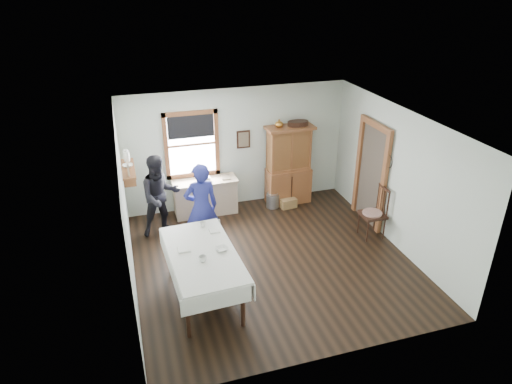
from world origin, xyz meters
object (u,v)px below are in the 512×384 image
at_px(wicker_basket, 288,203).
at_px(work_counter, 205,197).
at_px(dining_table, 204,274).
at_px(pail, 273,201).
at_px(china_hutch, 289,165).
at_px(figure_dark, 160,198).
at_px(spindle_chair, 373,212).
at_px(woman_blue, 202,210).

bearing_deg(wicker_basket, work_counter, 171.67).
xyz_separation_m(dining_table, pail, (2.11, 2.65, -0.26)).
bearing_deg(china_hutch, work_counter, 178.32).
distance_m(wicker_basket, figure_dark, 2.96).
bearing_deg(pail, dining_table, -128.51).
distance_m(spindle_chair, pail, 2.37).
distance_m(pail, wicker_basket, 0.35).
height_order(work_counter, dining_table, dining_table).
height_order(woman_blue, figure_dark, woman_blue).
bearing_deg(dining_table, china_hutch, 47.97).
bearing_deg(wicker_basket, dining_table, -133.76).
height_order(work_counter, wicker_basket, work_counter).
height_order(china_hutch, wicker_basket, china_hutch).
distance_m(dining_table, wicker_basket, 3.54).
relative_size(dining_table, woman_blue, 1.26).
xyz_separation_m(china_hutch, dining_table, (-2.54, -2.82, -0.50)).
bearing_deg(figure_dark, wicker_basket, -3.96).
relative_size(dining_table, figure_dark, 1.32).
distance_m(dining_table, woman_blue, 1.51).
xyz_separation_m(china_hutch, woman_blue, (-2.28, -1.39, -0.10)).
height_order(spindle_chair, woman_blue, woman_blue).
height_order(spindle_chair, wicker_basket, spindle_chair).
relative_size(pail, woman_blue, 0.19).
bearing_deg(wicker_basket, pail, 162.65).
height_order(work_counter, pail, work_counter).
distance_m(china_hutch, woman_blue, 2.67).
height_order(work_counter, china_hutch, china_hutch).
bearing_deg(figure_dark, spindle_chair, -28.94).
bearing_deg(woman_blue, pail, -149.45).
bearing_deg(dining_table, woman_blue, 79.71).
relative_size(work_counter, woman_blue, 0.86).
relative_size(china_hutch, woman_blue, 1.12).
distance_m(work_counter, wicker_basket, 1.89).
height_order(china_hutch, figure_dark, china_hutch).
bearing_deg(work_counter, wicker_basket, -8.50).
distance_m(dining_table, pail, 3.40).
relative_size(dining_table, pail, 6.58).
xyz_separation_m(china_hutch, spindle_chair, (1.08, -1.96, -0.37)).
xyz_separation_m(china_hutch, figure_dark, (-2.96, -0.58, -0.13)).
bearing_deg(spindle_chair, dining_table, -165.35).
xyz_separation_m(work_counter, woman_blue, (-0.33, -1.39, 0.42)).
distance_m(dining_table, figure_dark, 2.31).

